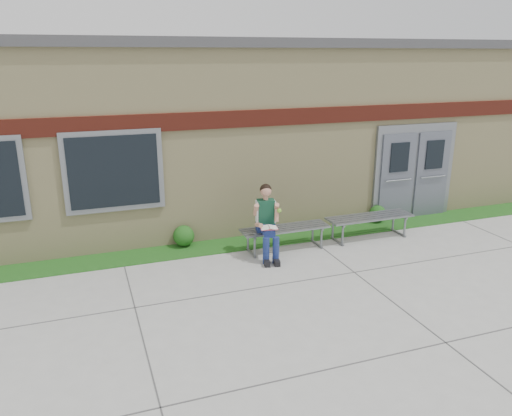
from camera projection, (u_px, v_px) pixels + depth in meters
name	position (u px, v px, depth m)	size (l,w,h in m)	color
ground	(318.00, 292.00, 8.48)	(80.00, 80.00, 0.00)	#9E9E99
grass_strip	(264.00, 240.00, 10.82)	(16.00, 0.80, 0.02)	#144E16
school_building	(220.00, 124.00, 13.24)	(16.20, 6.22, 4.20)	beige
bench_left	(285.00, 232.00, 10.25)	(1.85, 0.53, 0.48)	slate
bench_right	(369.00, 221.00, 10.88)	(1.94, 0.55, 0.50)	slate
girl	(267.00, 220.00, 9.78)	(0.53, 0.92, 1.45)	navy
shrub_mid	(184.00, 236.00, 10.43)	(0.44, 0.44, 0.44)	#144E16
shrub_east	(378.00, 214.00, 11.94)	(0.40, 0.40, 0.40)	#144E16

